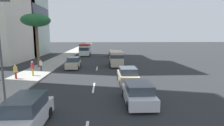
# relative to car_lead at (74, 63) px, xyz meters

# --- Properties ---
(ground_plane) EXTENTS (198.00, 198.00, 0.00)m
(ground_plane) POSITION_rel_car_lead_xyz_m (8.04, -3.48, -0.78)
(ground_plane) COLOR #26282B
(sidewalk_right) EXTENTS (162.00, 3.97, 0.15)m
(sidewalk_right) POSITION_rel_car_lead_xyz_m (8.04, 4.39, -0.71)
(sidewalk_right) COLOR #9E9B93
(sidewalk_right) RESTS_ON ground_plane
(lane_stripe_mid) EXTENTS (3.20, 0.16, 0.01)m
(lane_stripe_mid) POSITION_rel_car_lead_xyz_m (-10.10, -3.48, -0.78)
(lane_stripe_mid) COLOR silver
(lane_stripe_mid) RESTS_ON ground_plane
(lane_stripe_far) EXTENTS (3.20, 0.16, 0.01)m
(lane_stripe_far) POSITION_rel_car_lead_xyz_m (-0.34, -3.48, -0.78)
(lane_stripe_far) COLOR silver
(lane_stripe_far) RESTS_ON ground_plane
(car_lead) EXTENTS (4.14, 1.84, 1.67)m
(car_lead) POSITION_rel_car_lead_xyz_m (0.00, 0.00, 0.00)
(car_lead) COLOR beige
(car_lead) RESTS_ON ground_plane
(minibus_second) EXTENTS (6.39, 2.40, 2.86)m
(minibus_second) POSITION_rel_car_lead_xyz_m (17.36, -0.05, 0.79)
(minibus_second) COLOR silver
(minibus_second) RESTS_ON ground_plane
(van_third) EXTENTS (5.12, 2.09, 2.38)m
(van_third) POSITION_rel_car_lead_xyz_m (1.69, -6.47, 0.58)
(van_third) COLOR beige
(van_third) RESTS_ON ground_plane
(car_fourth) EXTENTS (4.36, 1.79, 1.72)m
(car_fourth) POSITION_rel_car_lead_xyz_m (-17.43, -0.38, 0.02)
(car_fourth) COLOR silver
(car_fourth) RESTS_ON ground_plane
(car_fifth) EXTENTS (4.43, 1.87, 1.62)m
(car_fifth) POSITION_rel_car_lead_xyz_m (13.91, -6.66, -0.02)
(car_fifth) COLOR #A51E1E
(car_fifth) RESTS_ON ground_plane
(car_sixth) EXTENTS (4.11, 1.89, 1.61)m
(car_sixth) POSITION_rel_car_lead_xyz_m (-8.50, -6.91, -0.02)
(car_sixth) COLOR beige
(car_sixth) RESTS_ON ground_plane
(car_seventh) EXTENTS (4.14, 1.97, 1.53)m
(car_seventh) POSITION_rel_car_lead_xyz_m (-14.16, -6.87, -0.06)
(car_seventh) COLOR silver
(car_seventh) RESTS_ON ground_plane
(pedestrian_near_lamp) EXTENTS (0.37, 0.39, 1.72)m
(pedestrian_near_lamp) POSITION_rel_car_lead_xyz_m (-5.35, 3.90, 0.32)
(pedestrian_near_lamp) COLOR gold
(pedestrian_near_lamp) RESTS_ON sidewalk_right
(pedestrian_mid_block) EXTENTS (0.39, 0.37, 1.54)m
(pedestrian_mid_block) POSITION_rel_car_lead_xyz_m (-6.82, 5.16, 0.20)
(pedestrian_mid_block) COLOR red
(pedestrian_mid_block) RESTS_ON sidewalk_right
(pedestrian_by_tree) EXTENTS (0.36, 0.39, 1.55)m
(pedestrian_by_tree) POSITION_rel_car_lead_xyz_m (-2.58, 3.89, 0.20)
(pedestrian_by_tree) COLOR #333338
(pedestrian_by_tree) RESTS_ON sidewalk_right
(palm_tree) EXTENTS (4.13, 4.13, 7.82)m
(palm_tree) POSITION_rel_car_lead_xyz_m (0.65, 5.33, 6.15)
(palm_tree) COLOR brown
(palm_tree) RESTS_ON sidewalk_right
(street_lamp) EXTENTS (0.24, 0.97, 7.20)m
(street_lamp) POSITION_rel_car_lead_xyz_m (-13.45, 2.70, 3.77)
(street_lamp) COLOR #4C4C51
(street_lamp) RESTS_ON sidewalk_right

